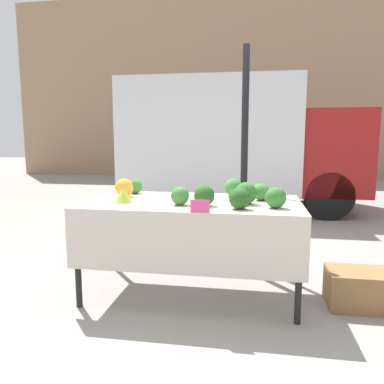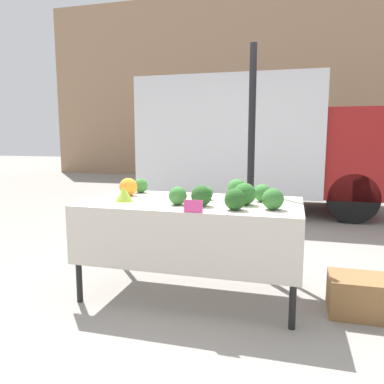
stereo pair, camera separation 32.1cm
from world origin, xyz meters
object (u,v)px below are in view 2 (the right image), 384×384
Objects in this scene: orange_cauliflower at (128,187)px; parked_truck at (256,141)px; price_sign at (193,206)px; produce_crate at (362,296)px.

parked_truck is at bearing 79.11° from orange_cauliflower.
orange_cauliflower reaches higher than price_sign.
produce_crate is at bearing -73.59° from parked_truck.
parked_truck is 30.47× the size of price_sign.
orange_cauliflower is at bearing 142.62° from price_sign.
price_sign is at bearing -161.37° from produce_crate.
price_sign is 0.28× the size of produce_crate.
parked_truck is at bearing 90.07° from price_sign.
parked_truck is 4.62m from produce_crate.
parked_truck reaches higher than price_sign.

